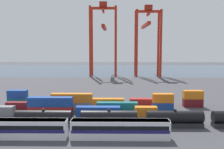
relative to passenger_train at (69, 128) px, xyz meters
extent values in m
plane|color=#424247|center=(18.33, 58.79, -2.14)|extent=(420.00, 420.00, 0.00)
cube|color=#384C60|center=(18.33, 161.79, -2.14)|extent=(400.00, 110.00, 0.01)
cube|color=silver|center=(-10.61, 0.00, -0.19)|extent=(20.31, 3.10, 3.90)
cube|color=navy|center=(-10.61, 0.00, -0.29)|extent=(19.90, 3.14, 0.64)
cube|color=black|center=(-10.61, 0.00, 0.49)|extent=(19.50, 3.13, 0.90)
cube|color=slate|center=(-10.61, 0.00, 1.58)|extent=(20.11, 2.85, 0.36)
cube|color=silver|center=(10.61, 0.00, -0.19)|extent=(20.31, 3.10, 3.90)
cube|color=navy|center=(10.61, 0.00, -0.29)|extent=(19.90, 3.14, 0.64)
cube|color=black|center=(10.61, 0.00, 0.49)|extent=(19.50, 3.13, 0.90)
cube|color=slate|center=(10.61, 0.00, 1.58)|extent=(20.11, 2.85, 0.36)
cube|color=#232326|center=(-7.48, 7.83, -1.59)|extent=(13.22, 2.50, 1.10)
cylinder|color=black|center=(-7.48, 7.83, 0.35)|extent=(13.22, 2.80, 2.80)
cylinder|color=black|center=(-7.48, 7.83, 1.93)|extent=(0.70, 0.70, 0.36)
cube|color=#232326|center=(8.09, 7.83, -1.59)|extent=(13.22, 2.50, 1.10)
cylinder|color=black|center=(8.09, 7.83, 0.35)|extent=(13.22, 2.80, 2.80)
cylinder|color=black|center=(8.09, 7.83, 1.93)|extent=(0.70, 0.70, 0.36)
cube|color=#232326|center=(23.65, 7.83, -1.59)|extent=(13.22, 2.50, 1.10)
cylinder|color=black|center=(23.65, 7.83, 0.35)|extent=(13.22, 2.80, 2.80)
cylinder|color=black|center=(23.65, 7.83, 1.93)|extent=(0.70, 0.70, 0.36)
cube|color=slate|center=(-21.44, 17.51, -0.84)|extent=(6.04, 2.44, 2.60)
cube|color=#AD211C|center=(-8.30, 17.51, -0.84)|extent=(12.10, 2.44, 2.60)
cube|color=#1C4299|center=(-8.30, 17.51, 1.76)|extent=(12.10, 2.44, 2.60)
cube|color=#1C4299|center=(4.85, 17.51, -0.84)|extent=(12.10, 2.44, 2.60)
cube|color=orange|center=(18.00, 17.51, -0.84)|extent=(6.04, 2.44, 2.60)
cube|color=maroon|center=(-16.72, 23.05, -0.84)|extent=(12.10, 2.44, 2.60)
cube|color=slate|center=(-3.28, 23.05, -0.84)|extent=(12.10, 2.44, 2.60)
cube|color=orange|center=(-3.28, 23.05, 1.76)|extent=(12.10, 2.44, 2.60)
cube|color=#146066|center=(10.17, 23.05, -0.84)|extent=(12.10, 2.44, 2.60)
cube|color=#1C4299|center=(23.61, 23.05, -0.84)|extent=(6.04, 2.44, 2.60)
cube|color=orange|center=(23.61, 23.05, 1.76)|extent=(6.04, 2.44, 2.60)
cube|color=#146066|center=(-21.53, 28.59, -0.84)|extent=(6.04, 2.44, 2.60)
cube|color=#1C4299|center=(-21.53, 28.59, 1.76)|extent=(6.04, 2.44, 2.60)
cube|color=#197538|center=(-7.62, 28.59, -0.84)|extent=(12.10, 2.44, 2.60)
cube|color=orange|center=(6.30, 28.59, -0.84)|extent=(12.10, 2.44, 2.60)
cube|color=#AD211C|center=(20.21, 28.59, -0.84)|extent=(12.10, 2.44, 2.60)
cube|color=maroon|center=(34.13, 28.59, -0.84)|extent=(6.04, 2.44, 2.60)
cube|color=orange|center=(34.13, 28.59, 1.76)|extent=(6.04, 2.44, 2.60)
cylinder|color=red|center=(-6.22, 111.08, 20.06)|extent=(1.50, 1.50, 44.40)
cylinder|color=red|center=(9.82, 111.08, 20.06)|extent=(1.50, 1.50, 44.40)
cylinder|color=red|center=(-6.22, 122.41, 20.06)|extent=(1.50, 1.50, 44.40)
cylinder|color=red|center=(9.82, 122.41, 20.06)|extent=(1.50, 1.50, 44.40)
cube|color=red|center=(1.80, 116.74, 41.46)|extent=(17.64, 1.20, 1.60)
cube|color=red|center=(1.80, 116.74, 39.86)|extent=(1.20, 12.94, 1.60)
cube|color=red|center=(1.80, 129.56, 30.13)|extent=(2.00, 36.62, 2.00)
cube|color=maroon|center=(1.80, 116.74, 43.86)|extent=(4.80, 4.00, 3.20)
cylinder|color=red|center=(23.11, 112.05, 19.01)|extent=(1.50, 1.50, 42.31)
cylinder|color=red|center=(38.35, 112.05, 19.01)|extent=(1.50, 1.50, 42.31)
cylinder|color=red|center=(23.11, 121.43, 19.01)|extent=(1.50, 1.50, 42.31)
cylinder|color=red|center=(38.35, 121.43, 19.01)|extent=(1.50, 1.50, 42.31)
cube|color=red|center=(30.73, 116.74, 39.37)|extent=(16.84, 1.20, 1.60)
cube|color=red|center=(30.73, 116.74, 37.77)|extent=(1.20, 10.98, 1.60)
cube|color=red|center=(30.73, 130.82, 31.70)|extent=(2.00, 40.22, 2.00)
cube|color=maroon|center=(30.73, 116.74, 41.77)|extent=(4.80, 4.00, 3.20)
camera|label=1|loc=(9.56, -51.58, 16.74)|focal=41.24mm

